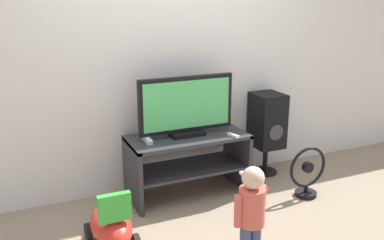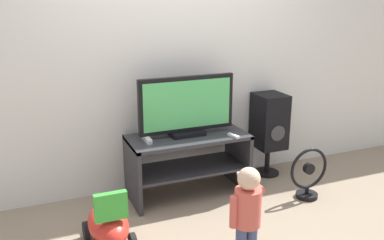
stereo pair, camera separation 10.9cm
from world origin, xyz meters
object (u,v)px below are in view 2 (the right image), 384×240
(game_console, at_px, (147,139))
(ride_on_toy, at_px, (108,224))
(floor_fan, at_px, (308,175))
(television, at_px, (187,107))
(remote_primary, at_px, (234,136))
(child, at_px, (247,207))
(speaker_tower, at_px, (269,123))

(game_console, bearing_deg, ride_on_toy, -129.27)
(game_console, height_order, floor_fan, game_console)
(television, xyz_separation_m, remote_primary, (0.37, -0.21, -0.26))
(television, distance_m, child, 1.24)
(ride_on_toy, bearing_deg, television, 35.81)
(speaker_tower, bearing_deg, ride_on_toy, -158.14)
(child, bearing_deg, remote_primary, 67.69)
(child, bearing_deg, game_console, 107.80)
(remote_primary, bearing_deg, television, 149.80)
(game_console, height_order, speaker_tower, speaker_tower)
(child, distance_m, ride_on_toy, 1.03)
(speaker_tower, bearing_deg, television, -174.05)
(television, relative_size, ride_on_toy, 1.69)
(television, height_order, floor_fan, television)
(game_console, relative_size, child, 0.25)
(game_console, distance_m, ride_on_toy, 0.87)
(speaker_tower, bearing_deg, remote_primary, -151.46)
(speaker_tower, relative_size, ride_on_toy, 1.62)
(television, bearing_deg, ride_on_toy, -144.19)
(game_console, distance_m, remote_primary, 0.78)
(child, relative_size, speaker_tower, 0.84)
(floor_fan, relative_size, ride_on_toy, 0.92)
(remote_primary, height_order, floor_fan, remote_primary)
(television, height_order, remote_primary, television)
(floor_fan, bearing_deg, ride_on_toy, -176.46)
(television, relative_size, game_console, 4.98)
(game_console, height_order, remote_primary, game_console)
(television, distance_m, remote_primary, 0.50)
(child, bearing_deg, floor_fan, 32.78)
(game_console, xyz_separation_m, speaker_tower, (1.33, 0.13, -0.04))
(floor_fan, height_order, ride_on_toy, ride_on_toy)
(remote_primary, height_order, child, child)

